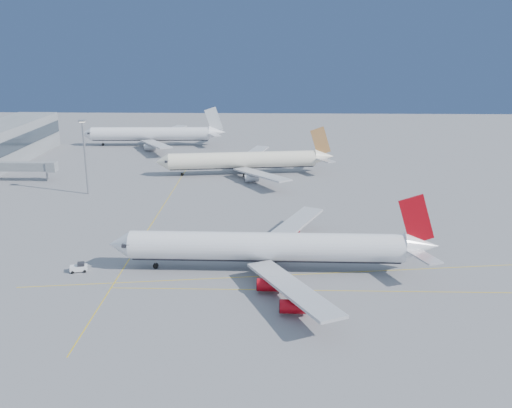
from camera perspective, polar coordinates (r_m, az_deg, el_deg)
name	(u,v)px	position (r m, az deg, el deg)	size (l,w,h in m)	color
ground	(304,263)	(129.49, 4.82, -5.94)	(500.00, 500.00, 0.00)	slate
jet_bridge	(26,167)	(214.31, -22.02, 3.49)	(23.60, 3.60, 6.90)	gray
taxiway_lines	(240,252)	(135.34, -1.58, -4.85)	(118.86, 140.00, 0.02)	#E1B90C
airliner_virgin	(273,247)	(123.67, 1.72, -4.35)	(71.45, 64.35, 17.66)	white
airliner_etihad	(246,160)	(208.78, -0.98, 4.40)	(65.63, 60.12, 17.15)	#EEE5CB
airliner_third	(154,134)	(267.17, -10.19, 6.91)	(66.33, 61.20, 17.81)	white
pushback_tug	(79,267)	(130.33, -17.27, -6.08)	(3.98, 2.96, 2.04)	white
light_mast	(85,151)	(188.62, -16.76, 5.11)	(2.06, 2.06, 23.87)	gray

